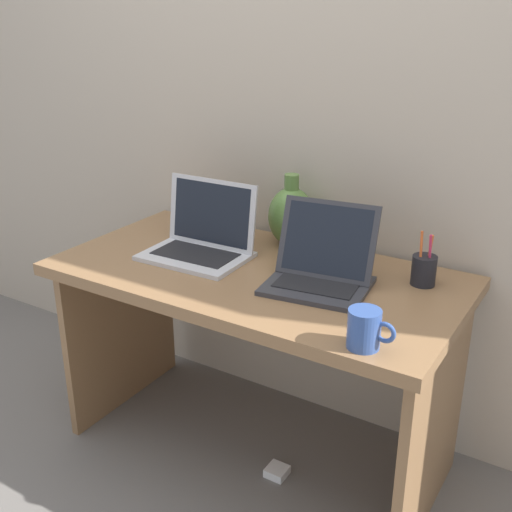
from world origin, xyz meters
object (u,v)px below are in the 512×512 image
object	(u,v)px
laptop_right	(322,264)
green_vase	(291,216)
laptop_left	(203,236)
power_brick	(277,471)
pen_cup	(424,270)
coffee_mug	(365,329)

from	to	relation	value
laptop_right	green_vase	distance (m)	0.35
laptop_left	power_brick	xyz separation A→B (m)	(0.37, -0.11, -0.75)
laptop_right	pen_cup	world-z (taller)	laptop_right
pen_cup	power_brick	distance (m)	0.86
laptop_left	laptop_right	size ratio (longest dim) A/B	1.05
green_vase	coffee_mug	bearing A→B (deg)	-46.86
green_vase	pen_cup	distance (m)	0.52
laptop_left	coffee_mug	distance (m)	0.78
laptop_left	pen_cup	world-z (taller)	laptop_left
pen_cup	laptop_right	bearing A→B (deg)	-149.34
pen_cup	laptop_left	bearing A→B (deg)	-168.50
laptop_right	green_vase	world-z (taller)	green_vase
pen_cup	power_brick	bearing A→B (deg)	-143.90
laptop_right	pen_cup	bearing A→B (deg)	30.66
pen_cup	green_vase	bearing A→B (deg)	169.72
laptop_right	coffee_mug	size ratio (longest dim) A/B	2.68
laptop_right	pen_cup	distance (m)	0.31
green_vase	laptop_left	bearing A→B (deg)	-130.99
laptop_left	green_vase	xyz separation A→B (m)	(0.21, 0.24, 0.04)
coffee_mug	power_brick	world-z (taller)	coffee_mug
laptop_right	coffee_mug	distance (m)	0.39
green_vase	coffee_mug	size ratio (longest dim) A/B	2.05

